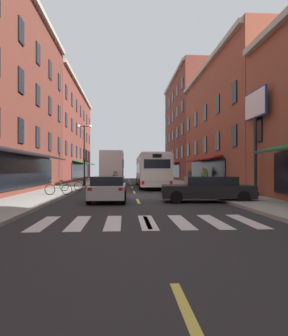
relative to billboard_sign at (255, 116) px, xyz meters
The scene contains 19 objects.
ground_plane 8.92m from the billboard_sign, 161.94° to the left, with size 34.80×80.00×0.10m, color #28282B.
lane_centre_dashes 8.83m from the billboard_sign, 163.79° to the left, with size 0.14×73.90×0.01m.
crosswalk_near 11.53m from the billboard_sign, 132.47° to the right, with size 7.10×2.80×0.01m.
sidewalk_left 14.01m from the billboard_sign, 169.93° to the left, with size 3.00×80.00×0.14m, color #A39E93.
sidewalk_right 5.48m from the billboard_sign, 116.57° to the left, with size 3.00×80.00×0.14m, color #A39E93.
billboard_sign is the anchor object (origin of this frame).
transit_bus 13.40m from the billboard_sign, 113.48° to the left, with size 2.78×12.53×3.13m.
box_truck 19.93m from the billboard_sign, 117.56° to the left, with size 2.58×7.95×3.72m.
sedan_near 28.01m from the billboard_sign, 109.50° to the left, with size 1.95×4.50×1.36m.
sedan_mid 9.70m from the billboard_sign, behind, with size 1.97×4.42×1.35m.
sedan_far 5.69m from the billboard_sign, 152.54° to the right, with size 4.91×2.38×1.34m.
motorcycle_rider 9.90m from the billboard_sign, 159.31° to the left, with size 0.62×2.07×1.66m.
bicycle_near 13.44m from the billboard_sign, 156.78° to the left, with size 1.71×0.48×0.91m.
bicycle_mid 12.76m from the billboard_sign, behind, with size 1.71×0.48×0.91m.
pedestrian_near 11.56m from the billboard_sign, 91.18° to the left, with size 0.49×0.51×1.80m.
pedestrian_mid 11.81m from the billboard_sign, 98.02° to the left, with size 0.36×0.36×1.65m.
pedestrian_far 8.92m from the billboard_sign, 97.26° to the left, with size 0.36×0.36×1.79m.
pedestrian_rear 7.10m from the billboard_sign, 103.89° to the left, with size 0.36×0.36×1.77m.
street_lamp_twin 16.84m from the billboard_sign, 134.06° to the left, with size 1.42×0.32×5.93m.
Camera 1 is at (-0.75, -19.79, 1.71)m, focal length 32.33 mm.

